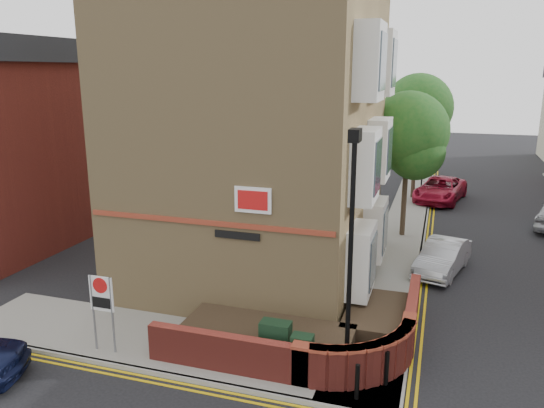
{
  "coord_description": "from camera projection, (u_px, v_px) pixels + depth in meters",
  "views": [
    {
      "loc": [
        3.47,
        -10.74,
        7.7
      ],
      "look_at": [
        -1.27,
        4.0,
        3.77
      ],
      "focal_mm": 35.0,
      "sensor_mm": 36.0,
      "label": 1
    }
  ],
  "objects": [
    {
      "name": "red_car_main",
      "position": [
        440.0,
        189.0,
        31.86
      ],
      "size": [
        3.39,
        5.52,
        1.43
      ],
      "primitive_type": "imported",
      "rotation": [
        0.0,
        0.0,
        -0.21
      ],
      "color": "maroon",
      "rests_on": "ground"
    },
    {
      "name": "lamppost",
      "position": [
        350.0,
        258.0,
        12.64
      ],
      "size": [
        0.25,
        0.5,
        6.3
      ],
      "color": "black",
      "rests_on": "pavement_corner"
    },
    {
      "name": "pavement_main",
      "position": [
        405.0,
        224.0,
        26.99
      ],
      "size": [
        2.0,
        32.0,
        0.12
      ],
      "primitive_type": "cube",
      "color": "gray",
      "rests_on": "ground"
    },
    {
      "name": "pavement_corner",
      "position": [
        172.0,
        343.0,
        15.24
      ],
      "size": [
        13.0,
        3.0,
        0.12
      ],
      "primitive_type": "cube",
      "color": "gray",
      "rests_on": "ground"
    },
    {
      "name": "side_building",
      "position": [
        6.0,
        143.0,
        23.55
      ],
      "size": [
        6.4,
        10.4,
        9.0
      ],
      "color": "maroon",
      "rests_on": "ground"
    },
    {
      "name": "traffic_light_assembly",
      "position": [
        424.0,
        147.0,
        34.5
      ],
      "size": [
        0.2,
        0.16,
        4.2
      ],
      "color": "black",
      "rests_on": "pavement_main"
    },
    {
      "name": "zone_sign",
      "position": [
        102.0,
        300.0,
        14.37
      ],
      "size": [
        0.72,
        0.07,
        2.2
      ],
      "color": "slate",
      "rests_on": "pavement_corner"
    },
    {
      "name": "bollard_far",
      "position": [
        387.0,
        368.0,
        13.03
      ],
      "size": [
        0.11,
        0.11,
        0.9
      ],
      "primitive_type": "cylinder",
      "color": "black",
      "rests_on": "pavement_corner"
    },
    {
      "name": "ground",
      "position": [
        271.0,
        397.0,
        12.83
      ],
      "size": [
        120.0,
        120.0,
        0.0
      ],
      "primitive_type": "plane",
      "color": "black",
      "rests_on": "ground"
    },
    {
      "name": "bollard_near",
      "position": [
        357.0,
        382.0,
        12.47
      ],
      "size": [
        0.11,
        0.11,
        0.9
      ],
      "primitive_type": "cylinder",
      "color": "black",
      "rests_on": "pavement_corner"
    },
    {
      "name": "tree_near",
      "position": [
        408.0,
        138.0,
        24.04
      ],
      "size": [
        3.64,
        3.65,
        6.7
      ],
      "color": "#382B1E",
      "rests_on": "pavement_main"
    },
    {
      "name": "kerb_main_near",
      "position": [
        425.0,
        226.0,
        26.69
      ],
      "size": [
        0.15,
        32.0,
        0.12
      ],
      "primitive_type": "cube",
      "color": "gray",
      "rests_on": "ground"
    },
    {
      "name": "tree_mid",
      "position": [
        418.0,
        113.0,
        31.3
      ],
      "size": [
        4.03,
        4.03,
        7.42
      ],
      "color": "#382B1E",
      "rests_on": "pavement_main"
    },
    {
      "name": "utility_cabinet_large",
      "position": [
        276.0,
        343.0,
        13.95
      ],
      "size": [
        0.8,
        0.45,
        1.2
      ],
      "primitive_type": "cube",
      "color": "black",
      "rests_on": "pavement_corner"
    },
    {
      "name": "corner_building",
      "position": [
        264.0,
        111.0,
        19.53
      ],
      "size": [
        8.95,
        10.4,
        13.6
      ],
      "color": "tan",
      "rests_on": "ground"
    },
    {
      "name": "utility_cabinet_small",
      "position": [
        302.0,
        355.0,
        13.44
      ],
      "size": [
        0.55,
        0.4,
        1.1
      ],
      "primitive_type": "cube",
      "color": "black",
      "rests_on": "pavement_corner"
    },
    {
      "name": "yellow_lines_side",
      "position": [
        139.0,
        378.0,
        13.64
      ],
      "size": [
        13.0,
        0.28,
        0.01
      ],
      "primitive_type": "cube",
      "color": "gold",
      "rests_on": "ground"
    },
    {
      "name": "tree_far",
      "position": [
        423.0,
        109.0,
        38.75
      ],
      "size": [
        3.81,
        3.81,
        7.0
      ],
      "color": "#382B1E",
      "rests_on": "pavement_main"
    },
    {
      "name": "yellow_lines_main",
      "position": [
        430.0,
        227.0,
        26.63
      ],
      "size": [
        0.28,
        32.0,
        0.01
      ],
      "primitive_type": "cube",
      "color": "gold",
      "rests_on": "ground"
    },
    {
      "name": "garden_wall",
      "position": [
        298.0,
        347.0,
        15.14
      ],
      "size": [
        6.8,
        6.0,
        1.2
      ],
      "primitive_type": null,
      "color": "maroon",
      "rests_on": "ground"
    },
    {
      "name": "silver_car_near",
      "position": [
        443.0,
        257.0,
        20.59
      ],
      "size": [
        2.27,
        4.05,
        1.26
      ],
      "primitive_type": "imported",
      "rotation": [
        0.0,
        0.0,
        -0.26
      ],
      "color": "#A4A6AC",
      "rests_on": "ground"
    },
    {
      "name": "kerb_side",
      "position": [
        144.0,
        371.0,
        13.86
      ],
      "size": [
        13.0,
        0.15,
        0.12
      ],
      "primitive_type": "cube",
      "color": "gray",
      "rests_on": "ground"
    }
  ]
}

